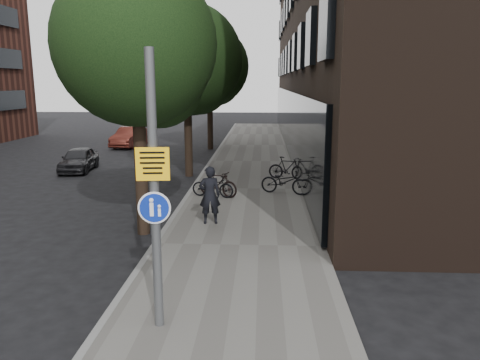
# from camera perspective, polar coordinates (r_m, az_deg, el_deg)

# --- Properties ---
(ground) EXTENTS (120.00, 120.00, 0.00)m
(ground) POSITION_cam_1_polar(r_m,az_deg,el_deg) (9.43, -2.68, -15.40)
(ground) COLOR black
(ground) RESTS_ON ground
(sidewalk) EXTENTS (4.50, 60.00, 0.12)m
(sidewalk) POSITION_cam_1_polar(r_m,az_deg,el_deg) (18.84, 0.96, -1.20)
(sidewalk) COLOR #5E5C57
(sidewalk) RESTS_ON ground
(curb_edge) EXTENTS (0.15, 60.00, 0.13)m
(curb_edge) POSITION_cam_1_polar(r_m,az_deg,el_deg) (19.04, -5.82, -1.11)
(curb_edge) COLOR slate
(curb_edge) RESTS_ON ground
(building_right_dark_brick) EXTENTS (12.00, 40.00, 18.00)m
(building_right_dark_brick) POSITION_cam_1_polar(r_m,az_deg,el_deg) (31.64, 17.89, 19.83)
(building_right_dark_brick) COLOR black
(building_right_dark_brick) RESTS_ON ground
(street_tree_near) EXTENTS (4.40, 4.40, 7.50)m
(street_tree_near) POSITION_cam_1_polar(r_m,az_deg,el_deg) (13.44, -12.11, 14.98)
(street_tree_near) COLOR black
(street_tree_near) RESTS_ON ground
(street_tree_mid) EXTENTS (5.00, 5.00, 7.80)m
(street_tree_mid) POSITION_cam_1_polar(r_m,az_deg,el_deg) (21.76, -6.27, 13.89)
(street_tree_mid) COLOR black
(street_tree_mid) RESTS_ON ground
(street_tree_far) EXTENTS (5.00, 5.00, 7.80)m
(street_tree_far) POSITION_cam_1_polar(r_m,az_deg,el_deg) (30.68, -3.58, 13.32)
(street_tree_far) COLOR black
(street_tree_far) RESTS_ON ground
(signpost) EXTENTS (0.55, 0.16, 4.74)m
(signpost) POSITION_cam_1_polar(r_m,az_deg,el_deg) (7.90, -10.38, -1.55)
(signpost) COLOR #595B5E
(signpost) RESTS_ON sidewalk
(pedestrian) EXTENTS (0.70, 0.51, 1.76)m
(pedestrian) POSITION_cam_1_polar(r_m,az_deg,el_deg) (14.04, -3.71, -1.84)
(pedestrian) COLOR black
(pedestrian) RESTS_ON sidewalk
(parked_bike_facade_near) EXTENTS (1.96, 1.18, 0.97)m
(parked_bike_facade_near) POSITION_cam_1_polar(r_m,az_deg,el_deg) (17.91, 5.46, -0.16)
(parked_bike_facade_near) COLOR black
(parked_bike_facade_near) RESTS_ON sidewalk
(parked_bike_facade_far) EXTENTS (1.73, 0.90, 1.00)m
(parked_bike_facade_far) POSITION_cam_1_polar(r_m,az_deg,el_deg) (20.60, 5.78, 1.46)
(parked_bike_facade_far) COLOR black
(parked_bike_facade_far) RESTS_ON sidewalk
(parked_bike_curb_near) EXTENTS (1.70, 0.95, 0.85)m
(parked_bike_curb_near) POSITION_cam_1_polar(r_m,az_deg,el_deg) (17.37, -3.34, -0.71)
(parked_bike_curb_near) COLOR black
(parked_bike_curb_near) RESTS_ON sidewalk
(parked_bike_curb_far) EXTENTS (1.68, 1.17, 0.99)m
(parked_bike_curb_far) POSITION_cam_1_polar(r_m,az_deg,el_deg) (17.42, -2.71, -0.42)
(parked_bike_curb_far) COLOR black
(parked_bike_curb_far) RESTS_ON sidewalk
(parked_car_near) EXTENTS (1.73, 3.56, 1.17)m
(parked_car_near) POSITION_cam_1_polar(r_m,az_deg,el_deg) (24.41, -19.06, 2.41)
(parked_car_near) COLOR black
(parked_car_near) RESTS_ON ground
(parked_car_mid) EXTENTS (1.85, 4.18, 1.33)m
(parked_car_mid) POSITION_cam_1_polar(r_m,az_deg,el_deg) (32.70, -13.24, 5.14)
(parked_car_mid) COLOR maroon
(parked_car_mid) RESTS_ON ground
(parked_car_far) EXTENTS (1.96, 4.00, 1.12)m
(parked_car_far) POSITION_cam_1_polar(r_m,az_deg,el_deg) (37.33, -12.26, 5.81)
(parked_car_far) COLOR #1D2634
(parked_car_far) RESTS_ON ground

